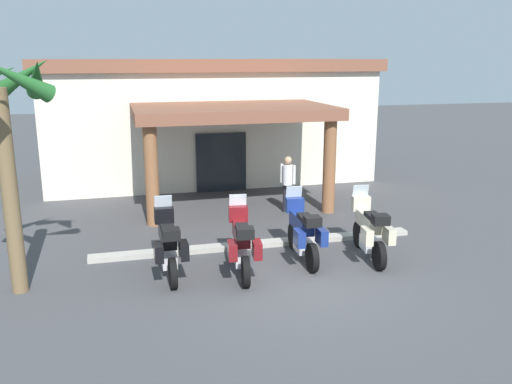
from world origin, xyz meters
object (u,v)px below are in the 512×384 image
Objects in this scene: motorcycle_maroon at (242,243)px; motorcycle_blue at (303,232)px; motorcycle_black at (168,245)px; motorcycle_cream at (370,230)px; motel_building at (208,118)px; palm_tree_roadside at (1,112)px; pedestrian at (288,180)px.

motorcycle_blue is at bearing -67.89° from motorcycle_maroon.
motorcycle_black is 4.74m from motorcycle_cream.
motel_building is 10.49m from motorcycle_cream.
palm_tree_roadside is (-3.06, -0.06, 2.97)m from motorcycle_black.
motorcycle_cream is (4.74, -0.17, 0.00)m from motorcycle_black.
pedestrian reaches higher than motorcycle_blue.
palm_tree_roadside is at bearing -119.50° from motel_building.
motel_building is 5.68× the size of motorcycle_maroon.
motorcycle_black is 4.27m from palm_tree_roadside.
motorcycle_maroon and motorcycle_cream have the same top height.
motorcycle_blue and motorcycle_cream have the same top height.
motorcycle_black is 1.61m from motorcycle_maroon.
motel_building is 5.67× the size of motorcycle_blue.
motorcycle_cream is at bearing -0.82° from palm_tree_roadside.
motorcycle_cream is (1.58, -0.28, 0.00)m from motorcycle_blue.
palm_tree_roadside is (-4.64, 0.25, 2.97)m from motorcycle_maroon.
motorcycle_black is at bearing 95.17° from motorcycle_blue.
motorcycle_maroon is 1.26× the size of pedestrian.
motel_building is 5.69× the size of motorcycle_cream.
motorcycle_cream is 4.35m from pedestrian.
motorcycle_maroon is (-1.06, -10.29, -1.65)m from motel_building.
motorcycle_blue is 0.46× the size of palm_tree_roadside.
motel_building is 11.62m from palm_tree_roadside.
pedestrian is at bearing -44.98° from motorcycle_black.
motorcycle_black is 3.16m from motorcycle_blue.
pedestrian is at bearing -22.17° from motorcycle_maroon.
motel_building reaches higher than motorcycle_black.
motel_building is 10.47m from motorcycle_maroon.
motorcycle_maroon is at bearing 108.05° from motorcycle_blue.
motorcycle_blue is at bearing -88.31° from motorcycle_black.
pedestrian is at bearing 30.31° from palm_tree_roadside.
motorcycle_cream is at bearing -80.13° from motorcycle_maroon.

